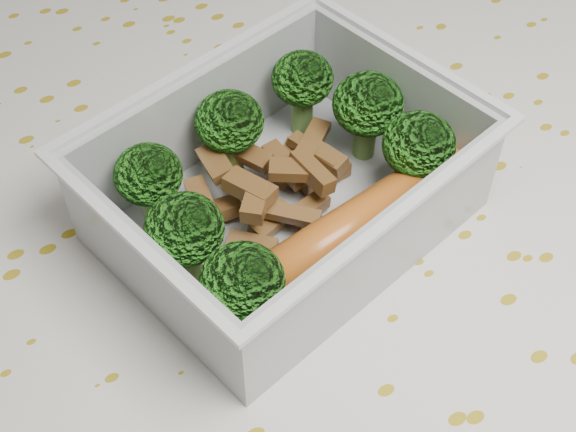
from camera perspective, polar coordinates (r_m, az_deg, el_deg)
dining_table at (r=0.52m, az=0.86°, el=-8.71°), size 1.40×0.90×0.75m
tablecloth at (r=0.48m, az=0.93°, el=-5.53°), size 1.46×0.96×0.19m
lunch_container at (r=0.44m, az=-0.20°, el=1.61°), size 0.23×0.20×0.07m
broccoli_florets at (r=0.43m, az=-0.68°, el=3.79°), size 0.18×0.15×0.06m
meat_pile at (r=0.45m, az=-0.70°, el=2.60°), size 0.10×0.08×0.03m
sausage at (r=0.42m, az=4.21°, el=-1.09°), size 0.17×0.05×0.03m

